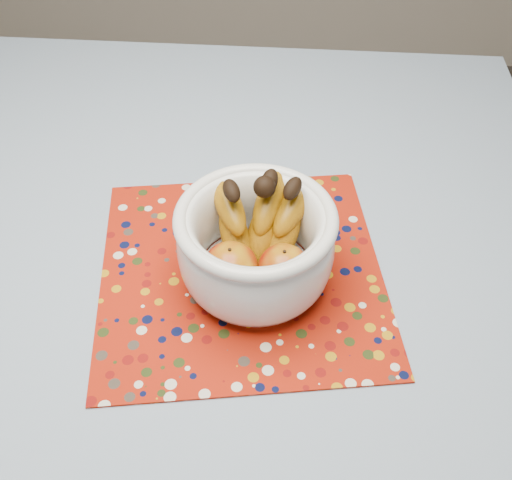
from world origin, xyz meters
TOP-DOWN VIEW (x-y plane):
  - table at (0.00, 0.00)m, footprint 1.20×1.20m
  - tablecloth at (0.00, 0.00)m, footprint 1.32×1.32m
  - placemat at (0.10, -0.07)m, footprint 0.51×0.51m
  - fruit_bowl at (0.13, -0.08)m, footprint 0.24×0.25m

SIDE VIEW (x-z plane):
  - table at x=0.00m, z-range 0.30..1.05m
  - tablecloth at x=0.00m, z-range 0.75..0.76m
  - placemat at x=0.10m, z-range 0.76..0.76m
  - fruit_bowl at x=0.13m, z-range 0.76..0.93m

